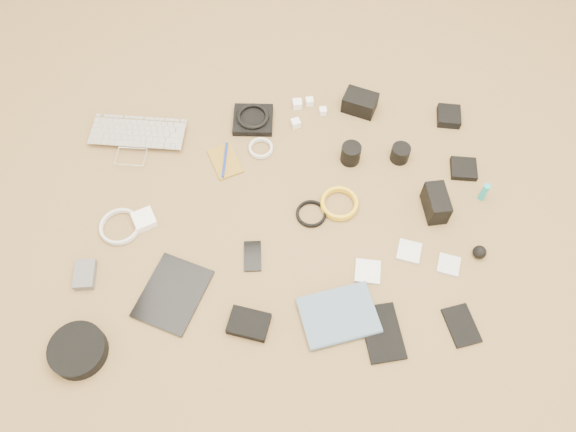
{
  "coord_description": "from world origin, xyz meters",
  "views": [
    {
      "loc": [
        -0.02,
        -0.94,
        1.67
      ],
      "look_at": [
        0.01,
        -0.0,
        0.02
      ],
      "focal_mm": 35.0,
      "sensor_mm": 36.0,
      "label": 1
    }
  ],
  "objects_px": {
    "dslr_camera": "(360,103)",
    "paperback": "(347,342)",
    "tablet": "(173,294)",
    "laptop": "(135,144)",
    "headphone_case": "(78,350)",
    "phone": "(253,256)"
  },
  "relations": [
    {
      "from": "phone",
      "to": "laptop",
      "type": "bearing_deg",
      "value": 132.45
    },
    {
      "from": "phone",
      "to": "paperback",
      "type": "xyz_separation_m",
      "value": [
        0.29,
        -0.3,
        0.01
      ]
    },
    {
      "from": "tablet",
      "to": "phone",
      "type": "height_order",
      "value": "tablet"
    },
    {
      "from": "tablet",
      "to": "headphone_case",
      "type": "height_order",
      "value": "headphone_case"
    },
    {
      "from": "dslr_camera",
      "to": "headphone_case",
      "type": "relative_size",
      "value": 0.72
    },
    {
      "from": "dslr_camera",
      "to": "phone",
      "type": "relative_size",
      "value": 1.13
    },
    {
      "from": "headphone_case",
      "to": "dslr_camera",
      "type": "bearing_deg",
      "value": 44.74
    },
    {
      "from": "laptop",
      "to": "phone",
      "type": "xyz_separation_m",
      "value": [
        0.43,
        -0.46,
        -0.01
      ]
    },
    {
      "from": "tablet",
      "to": "laptop",
      "type": "bearing_deg",
      "value": 130.24
    },
    {
      "from": "laptop",
      "to": "tablet",
      "type": "xyz_separation_m",
      "value": [
        0.18,
        -0.59,
        -0.01
      ]
    },
    {
      "from": "phone",
      "to": "headphone_case",
      "type": "relative_size",
      "value": 0.64
    },
    {
      "from": "tablet",
      "to": "phone",
      "type": "xyz_separation_m",
      "value": [
        0.25,
        0.12,
        -0.0
      ]
    },
    {
      "from": "dslr_camera",
      "to": "phone",
      "type": "height_order",
      "value": "dslr_camera"
    },
    {
      "from": "laptop",
      "to": "dslr_camera",
      "type": "distance_m",
      "value": 0.85
    },
    {
      "from": "phone",
      "to": "tablet",
      "type": "bearing_deg",
      "value": -154.32
    },
    {
      "from": "dslr_camera",
      "to": "headphone_case",
      "type": "height_order",
      "value": "dslr_camera"
    },
    {
      "from": "dslr_camera",
      "to": "phone",
      "type": "xyz_separation_m",
      "value": [
        -0.41,
        -0.62,
        -0.03
      ]
    },
    {
      "from": "dslr_camera",
      "to": "paperback",
      "type": "distance_m",
      "value": 0.92
    },
    {
      "from": "tablet",
      "to": "headphone_case",
      "type": "distance_m",
      "value": 0.32
    },
    {
      "from": "laptop",
      "to": "headphone_case",
      "type": "height_order",
      "value": "headphone_case"
    },
    {
      "from": "tablet",
      "to": "paperback",
      "type": "xyz_separation_m",
      "value": [
        0.54,
        -0.18,
        0.01
      ]
    },
    {
      "from": "dslr_camera",
      "to": "tablet",
      "type": "relative_size",
      "value": 0.52
    }
  ]
}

